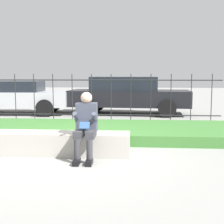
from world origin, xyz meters
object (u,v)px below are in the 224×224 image
object	(u,v)px
stone_bench	(61,145)
car_parked_left	(16,96)
person_seated_reader	(86,123)
car_parked_center	(128,94)

from	to	relation	value
stone_bench	car_parked_left	xyz separation A→B (m)	(-3.26, 6.03, 0.51)
person_seated_reader	car_parked_center	world-z (taller)	car_parked_center
car_parked_center	car_parked_left	size ratio (longest dim) A/B	1.12
stone_bench	car_parked_center	size ratio (longest dim) A/B	0.57
stone_bench	person_seated_reader	size ratio (longest dim) A/B	2.17
car_parked_center	car_parked_left	bearing A→B (deg)	-173.47
car_parked_left	person_seated_reader	bearing A→B (deg)	-63.05
person_seated_reader	car_parked_center	distance (m)	6.61
person_seated_reader	car_parked_center	bearing A→B (deg)	84.84
car_parked_center	car_parked_left	distance (m)	4.41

